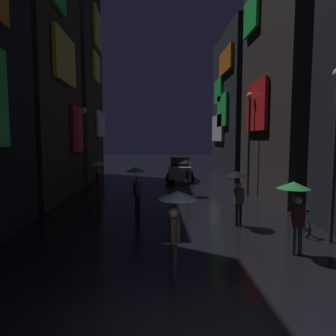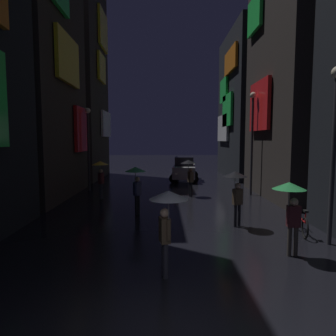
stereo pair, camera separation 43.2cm
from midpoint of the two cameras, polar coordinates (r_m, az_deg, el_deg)
The scene contains 15 objects.
building_left_mid at distance 18.83m, azimuth -23.90°, elevation 16.36°, with size 4.25×7.61×14.00m.
building_left_far at distance 27.23m, azimuth -16.57°, elevation 16.09°, with size 4.25×7.06×16.86m.
building_right_mid at distance 19.32m, azimuth 24.59°, elevation 18.05°, with size 4.25×7.61×15.34m.
building_right_far at distance 28.04m, azimuth 15.77°, elevation 11.37°, with size 4.25×8.97×12.58m.
pedestrian_foreground_left_green at distance 12.99m, azimuth -5.17°, elevation -1.75°, with size 0.90×0.90×2.12m.
pedestrian_midstreet_centre_black at distance 17.32m, azimuth 4.76°, elevation 0.04°, with size 0.90×0.90×2.12m.
pedestrian_near_crossing_black at distance 11.45m, azimuth 13.87°, elevation -2.84°, with size 0.90×0.90×2.12m.
pedestrian_midstreet_left_green at distance 9.06m, azimuth 23.58°, elevation -5.30°, with size 0.90×0.90×2.12m.
pedestrian_far_right_clear at distance 6.99m, azimuth 1.64°, elevation -7.91°, with size 0.90×0.90×2.12m.
pedestrian_foreground_right_yellow at distance 16.79m, azimuth -12.02°, elevation -0.22°, with size 0.90×0.90×2.12m.
bicycle_parked_at_storefront at distance 11.68m, azimuth 24.96°, elevation -9.44°, with size 0.40×1.80×0.96m.
car_distant at distance 24.12m, azimuth 3.64°, elevation -0.21°, with size 2.52×4.28×1.92m.
streetlamp_right_far at distance 18.35m, azimuth 16.40°, elevation 6.58°, with size 0.36×0.36×6.03m.
streetlamp_right_near at distance 10.56m, azimuth 30.17°, elevation 5.46°, with size 0.36×0.36×5.47m.
streetlamp_left_far at distance 19.78m, azimuth -14.34°, elevation 5.38°, with size 0.36×0.36×5.30m.
Camera 2 is at (-0.21, -4.26, 3.28)m, focal length 32.00 mm.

